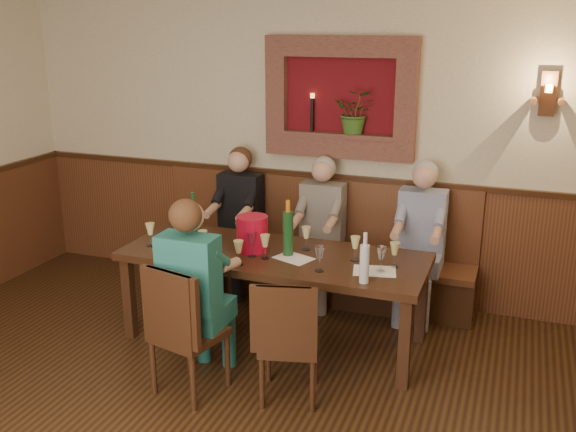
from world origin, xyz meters
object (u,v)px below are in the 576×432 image
(bench, at_px, (311,263))
(wine_bottle_green_b, at_px, (194,221))
(person_bench_mid, at_px, (320,244))
(wine_bottle_green_a, at_px, (288,232))
(water_bottle, at_px, (364,263))
(chair_near_right, at_px, (289,364))
(chair_near_left, at_px, (188,355))
(spittoon_bucket, at_px, (252,233))
(person_chair_front, at_px, (197,308))
(person_bench_left, at_px, (238,233))
(dining_table, at_px, (274,262))
(person_bench_right, at_px, (419,255))

(bench, relative_size, wine_bottle_green_b, 7.31)
(wine_bottle_green_b, bearing_deg, person_bench_mid, 42.72)
(wine_bottle_green_a, xyz_separation_m, water_bottle, (0.69, -0.33, -0.04))
(chair_near_right, distance_m, person_bench_mid, 1.65)
(chair_near_left, bearing_deg, spittoon_bucket, 97.17)
(person_chair_front, bearing_deg, chair_near_left, -91.80)
(bench, distance_m, person_chair_front, 1.76)
(bench, bearing_deg, water_bottle, -57.79)
(person_bench_left, relative_size, water_bottle, 3.78)
(chair_near_right, height_order, wine_bottle_green_a, wine_bottle_green_a)
(spittoon_bucket, bearing_deg, chair_near_right, -52.15)
(person_bench_mid, distance_m, person_chair_front, 1.66)
(bench, distance_m, spittoon_bucket, 1.12)
(dining_table, distance_m, person_bench_mid, 0.86)
(chair_near_left, bearing_deg, person_bench_left, 116.69)
(spittoon_bucket, relative_size, water_bottle, 0.77)
(bench, bearing_deg, wine_bottle_green_b, -129.58)
(dining_table, height_order, person_chair_front, person_chair_front)
(person_bench_right, xyz_separation_m, water_bottle, (-0.20, -1.18, 0.33))
(person_bench_mid, bearing_deg, chair_near_left, -102.58)
(person_bench_mid, xyz_separation_m, water_bottle, (0.69, -1.18, 0.34))
(wine_bottle_green_b, bearing_deg, person_bench_left, 87.66)
(chair_near_right, bearing_deg, spittoon_bucket, 113.35)
(dining_table, xyz_separation_m, wine_bottle_green_b, (-0.73, 0.06, 0.24))
(chair_near_right, bearing_deg, wine_bottle_green_b, 129.86)
(bench, distance_m, person_bench_mid, 0.28)
(chair_near_right, distance_m, spittoon_bucket, 1.15)
(wine_bottle_green_a, bearing_deg, spittoon_bucket, 179.50)
(dining_table, bearing_deg, water_bottle, -22.65)
(person_bench_mid, distance_m, spittoon_bucket, 0.95)
(person_bench_left, bearing_deg, wine_bottle_green_a, -45.83)
(person_bench_right, distance_m, spittoon_bucket, 1.49)
(person_bench_left, relative_size, person_chair_front, 0.99)
(bench, xyz_separation_m, person_bench_mid, (0.11, -0.10, 0.23))
(person_bench_mid, height_order, person_chair_front, person_chair_front)
(wine_bottle_green_a, relative_size, wine_bottle_green_b, 1.08)
(chair_near_left, relative_size, wine_bottle_green_a, 2.18)
(chair_near_right, distance_m, wine_bottle_green_a, 1.05)
(bench, bearing_deg, spittoon_bucket, -100.78)
(wine_bottle_green_b, distance_m, water_bottle, 1.59)
(bench, relative_size, chair_near_right, 3.36)
(bench, height_order, chair_near_left, bench)
(dining_table, xyz_separation_m, person_chair_front, (-0.27, -0.78, -0.10))
(person_bench_mid, bearing_deg, wine_bottle_green_a, -89.60)
(person_chair_front, xyz_separation_m, wine_bottle_green_a, (0.39, 0.77, 0.36))
(dining_table, bearing_deg, chair_near_left, -106.79)
(chair_near_left, bearing_deg, person_bench_right, 67.15)
(bench, relative_size, wine_bottle_green_a, 6.78)
(person_bench_right, distance_m, wine_bottle_green_a, 1.28)
(bench, height_order, chair_near_right, bench)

